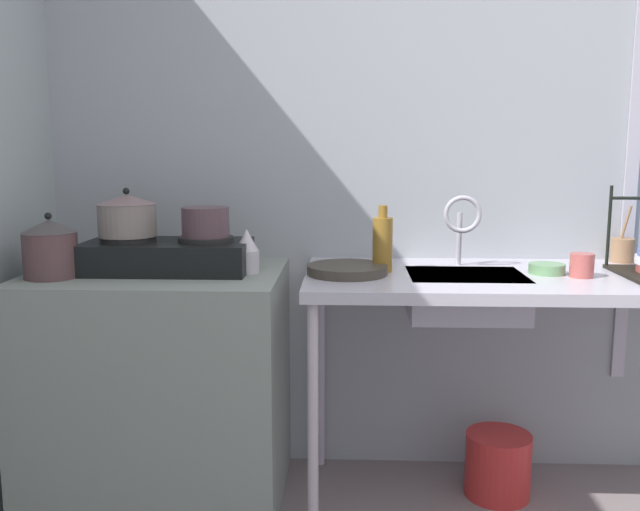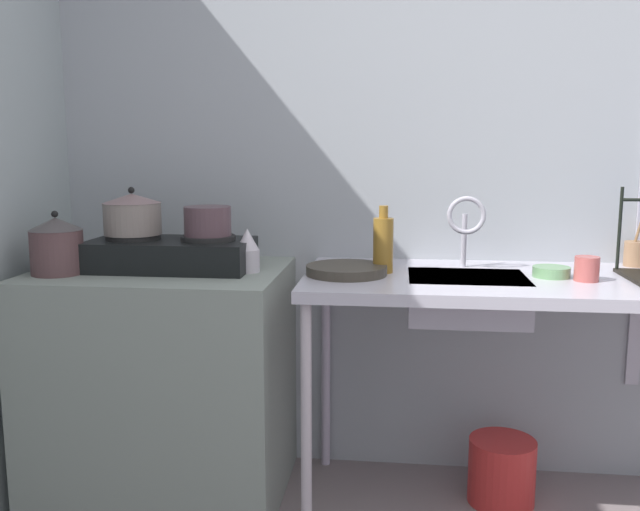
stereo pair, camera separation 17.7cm
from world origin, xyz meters
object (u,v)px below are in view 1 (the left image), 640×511
object	(u,v)px
pot_on_left_burner	(127,215)
pot_on_right_burner	(206,222)
utensil_jar	(622,250)
cup_by_rack	(582,265)
stove	(168,255)
pot_beside_stove	(50,249)
bucket_on_floor	(498,465)
sink_basin	(465,295)
bottle_by_sink	(383,243)
frying_pan	(347,270)
percolator	(247,252)
small_bowl_on_drainboard	(547,269)
faucet	(462,219)

from	to	relation	value
pot_on_left_burner	pot_on_right_burner	size ratio (longest dim) A/B	1.24
pot_on_right_burner	utensil_jar	size ratio (longest dim) A/B	0.77
cup_by_rack	stove	bearing A→B (deg)	178.07
pot_beside_stove	bucket_on_floor	bearing A→B (deg)	7.16
sink_basin	bottle_by_sink	size ratio (longest dim) A/B	1.69
frying_pan	bucket_on_floor	world-z (taller)	frying_pan
utensil_jar	stove	bearing A→B (deg)	-171.04
pot_on_left_burner	cup_by_rack	size ratio (longest dim) A/B	2.55
stove	pot_on_right_burner	size ratio (longest dim) A/B	3.47
pot_on_right_burner	bucket_on_floor	world-z (taller)	pot_on_right_burner
percolator	bottle_by_sink	distance (m)	0.48
small_bowl_on_drainboard	pot_on_left_burner	bearing A→B (deg)	-179.60
faucet	bottle_by_sink	size ratio (longest dim) A/B	1.13
bottle_by_sink	bucket_on_floor	distance (m)	0.97
sink_basin	utensil_jar	xyz separation A→B (m)	(0.65, 0.28, 0.12)
percolator	small_bowl_on_drainboard	world-z (taller)	percolator
pot_on_left_burner	bucket_on_floor	distance (m)	1.67
pot_on_left_burner	small_bowl_on_drainboard	size ratio (longest dim) A/B	1.66
percolator	faucet	world-z (taller)	faucet
utensil_jar	bottle_by_sink	bearing A→B (deg)	-165.58
frying_pan	cup_by_rack	bearing A→B (deg)	-1.26
pot_on_right_burner	bottle_by_sink	bearing A→B (deg)	2.52
pot_on_right_burner	bottle_by_sink	world-z (taller)	bottle_by_sink
utensil_jar	bucket_on_floor	bearing A→B (deg)	-157.33
faucet	cup_by_rack	bearing A→B (deg)	-24.91
faucet	frying_pan	world-z (taller)	faucet
percolator	cup_by_rack	size ratio (longest dim) A/B	1.90
pot_on_right_burner	pot_beside_stove	distance (m)	0.53
percolator	bucket_on_floor	bearing A→B (deg)	5.15
bucket_on_floor	stove	bearing A→B (deg)	-176.94
pot_beside_stove	frying_pan	xyz separation A→B (m)	(1.01, 0.10, -0.08)
percolator	frying_pan	distance (m)	0.36
percolator	utensil_jar	size ratio (longest dim) A/B	0.71
percolator	frying_pan	bearing A→B (deg)	-1.99
cup_by_rack	sink_basin	bearing A→B (deg)	174.27
percolator	faucet	distance (m)	0.80
faucet	small_bowl_on_drainboard	bearing A→B (deg)	-22.79
cup_by_rack	bottle_by_sink	distance (m)	0.69
cup_by_rack	bucket_on_floor	world-z (taller)	cup_by_rack
cup_by_rack	utensil_jar	distance (m)	0.41
stove	frying_pan	xyz separation A→B (m)	(0.65, -0.03, -0.04)
stove	pot_on_left_burner	distance (m)	0.20
percolator	cup_by_rack	world-z (taller)	percolator
percolator	bucket_on_floor	distance (m)	1.25
pot_beside_stove	small_bowl_on_drainboard	world-z (taller)	pot_beside_stove
stove	faucet	distance (m)	1.08
sink_basin	cup_by_rack	xyz separation A→B (m)	(0.39, -0.04, 0.12)
percolator	small_bowl_on_drainboard	bearing A→B (deg)	1.58
frying_pan	bucket_on_floor	distance (m)	0.97
small_bowl_on_drainboard	faucet	bearing A→B (deg)	157.21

